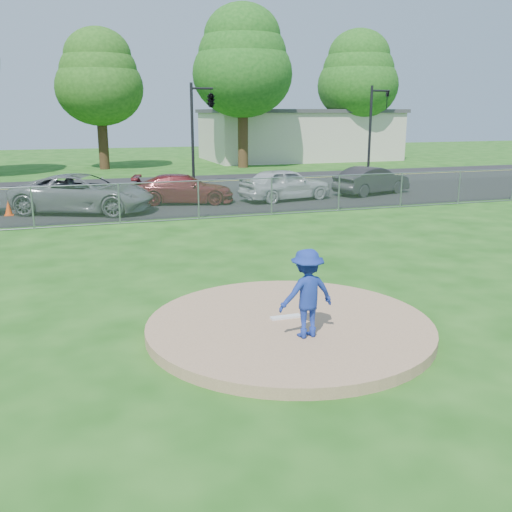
{
  "coord_description": "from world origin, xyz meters",
  "views": [
    {
      "loc": [
        -3.82,
        -9.42,
        4.04
      ],
      "look_at": [
        0.0,
        2.0,
        1.0
      ],
      "focal_mm": 40.0,
      "sensor_mm": 36.0,
      "label": 1
    }
  ],
  "objects_px": {
    "pitcher": "(307,293)",
    "traffic_cone": "(8,208)",
    "traffic_signal_center": "(209,102)",
    "parked_car_darkred": "(184,189)",
    "tree_center": "(99,77)",
    "parked_car_pearl": "(285,184)",
    "parked_car_charcoal": "(372,180)",
    "tree_right": "(243,61)",
    "parked_car_gray": "(84,193)",
    "commercial_building": "(299,134)",
    "tree_far_right": "(358,75)",
    "traffic_signal_right": "(374,124)"
  },
  "relations": [
    {
      "from": "pitcher",
      "to": "tree_center",
      "type": "bearing_deg",
      "value": -93.7
    },
    {
      "from": "tree_far_right",
      "to": "parked_car_charcoal",
      "type": "distance_m",
      "value": 21.92
    },
    {
      "from": "tree_right",
      "to": "pitcher",
      "type": "bearing_deg",
      "value": -105.35
    },
    {
      "from": "commercial_building",
      "to": "pitcher",
      "type": "relative_size",
      "value": 10.41
    },
    {
      "from": "traffic_cone",
      "to": "parked_car_gray",
      "type": "xyz_separation_m",
      "value": [
        2.94,
        -0.19,
        0.48
      ]
    },
    {
      "from": "tree_right",
      "to": "parked_car_pearl",
      "type": "relative_size",
      "value": 2.63
    },
    {
      "from": "tree_center",
      "to": "tree_far_right",
      "type": "height_order",
      "value": "tree_far_right"
    },
    {
      "from": "traffic_signal_center",
      "to": "parked_car_charcoal",
      "type": "relative_size",
      "value": 1.33
    },
    {
      "from": "tree_center",
      "to": "parked_car_pearl",
      "type": "height_order",
      "value": "tree_center"
    },
    {
      "from": "traffic_cone",
      "to": "parked_car_pearl",
      "type": "relative_size",
      "value": 0.14
    },
    {
      "from": "tree_far_right",
      "to": "traffic_signal_right",
      "type": "bearing_deg",
      "value": -113.91
    },
    {
      "from": "parked_car_darkred",
      "to": "parked_car_gray",
      "type": "bearing_deg",
      "value": 118.27
    },
    {
      "from": "commercial_building",
      "to": "traffic_signal_center",
      "type": "xyz_separation_m",
      "value": [
        -12.03,
        -16.0,
        2.45
      ]
    },
    {
      "from": "tree_center",
      "to": "tree_far_right",
      "type": "relative_size",
      "value": 0.92
    },
    {
      "from": "traffic_signal_center",
      "to": "traffic_signal_right",
      "type": "xyz_separation_m",
      "value": [
        10.27,
        0.0,
        -1.25
      ]
    },
    {
      "from": "traffic_signal_center",
      "to": "traffic_signal_right",
      "type": "distance_m",
      "value": 10.34
    },
    {
      "from": "commercial_building",
      "to": "parked_car_pearl",
      "type": "bearing_deg",
      "value": -114.07
    },
    {
      "from": "traffic_signal_right",
      "to": "pitcher",
      "type": "distance_m",
      "value": 26.93
    },
    {
      "from": "traffic_signal_center",
      "to": "parked_car_darkred",
      "type": "height_order",
      "value": "traffic_signal_center"
    },
    {
      "from": "tree_center",
      "to": "traffic_cone",
      "type": "height_order",
      "value": "tree_center"
    },
    {
      "from": "commercial_building",
      "to": "traffic_signal_right",
      "type": "bearing_deg",
      "value": -96.29
    },
    {
      "from": "tree_far_right",
      "to": "traffic_signal_center",
      "type": "distance_m",
      "value": 20.78
    },
    {
      "from": "traffic_signal_center",
      "to": "parked_car_pearl",
      "type": "relative_size",
      "value": 1.27
    },
    {
      "from": "pitcher",
      "to": "parked_car_darkred",
      "type": "distance_m",
      "value": 16.95
    },
    {
      "from": "traffic_signal_center",
      "to": "parked_car_darkred",
      "type": "distance_m",
      "value": 7.56
    },
    {
      "from": "tree_center",
      "to": "traffic_signal_center",
      "type": "height_order",
      "value": "tree_center"
    },
    {
      "from": "tree_right",
      "to": "parked_car_darkred",
      "type": "xyz_separation_m",
      "value": [
        -7.74,
        -15.85,
        -6.99
      ]
    },
    {
      "from": "commercial_building",
      "to": "traffic_cone",
      "type": "height_order",
      "value": "commercial_building"
    },
    {
      "from": "pitcher",
      "to": "traffic_signal_center",
      "type": "bearing_deg",
      "value": -105.24
    },
    {
      "from": "traffic_signal_center",
      "to": "pitcher",
      "type": "height_order",
      "value": "traffic_signal_center"
    },
    {
      "from": "parked_car_pearl",
      "to": "parked_car_charcoal",
      "type": "xyz_separation_m",
      "value": [
        4.9,
        0.49,
        -0.06
      ]
    },
    {
      "from": "parked_car_pearl",
      "to": "parked_car_charcoal",
      "type": "relative_size",
      "value": 1.05
    },
    {
      "from": "pitcher",
      "to": "traffic_cone",
      "type": "bearing_deg",
      "value": -74.5
    },
    {
      "from": "commercial_building",
      "to": "parked_car_gray",
      "type": "distance_m",
      "value": 29.93
    },
    {
      "from": "commercial_building",
      "to": "tree_center",
      "type": "relative_size",
      "value": 1.67
    },
    {
      "from": "traffic_signal_right",
      "to": "parked_car_darkred",
      "type": "bearing_deg",
      "value": -155.75
    },
    {
      "from": "parked_car_pearl",
      "to": "parked_car_gray",
      "type": "bearing_deg",
      "value": 82.27
    },
    {
      "from": "tree_center",
      "to": "parked_car_darkred",
      "type": "relative_size",
      "value": 2.18
    },
    {
      "from": "traffic_cone",
      "to": "pitcher",
      "type": "bearing_deg",
      "value": -69.13
    },
    {
      "from": "tree_center",
      "to": "traffic_signal_right",
      "type": "height_order",
      "value": "tree_center"
    },
    {
      "from": "tree_far_right",
      "to": "parked_car_gray",
      "type": "distance_m",
      "value": 31.2
    },
    {
      "from": "traffic_cone",
      "to": "parked_car_pearl",
      "type": "distance_m",
      "value": 12.09
    },
    {
      "from": "tree_far_right",
      "to": "commercial_building",
      "type": "bearing_deg",
      "value": 143.13
    },
    {
      "from": "tree_center",
      "to": "parked_car_charcoal",
      "type": "bearing_deg",
      "value": -56.4
    },
    {
      "from": "traffic_signal_center",
      "to": "traffic_signal_right",
      "type": "relative_size",
      "value": 1.0
    },
    {
      "from": "parked_car_darkred",
      "to": "parked_car_charcoal",
      "type": "distance_m",
      "value": 9.64
    },
    {
      "from": "traffic_signal_center",
      "to": "pitcher",
      "type": "distance_m",
      "value": 23.37
    },
    {
      "from": "parked_car_gray",
      "to": "parked_car_charcoal",
      "type": "xyz_separation_m",
      "value": [
        14.03,
        1.06,
        -0.1
      ]
    },
    {
      "from": "traffic_signal_center",
      "to": "parked_car_charcoal",
      "type": "xyz_separation_m",
      "value": [
        6.92,
        -5.9,
        -3.91
      ]
    },
    {
      "from": "traffic_signal_center",
      "to": "parked_car_charcoal",
      "type": "height_order",
      "value": "traffic_signal_center"
    }
  ]
}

